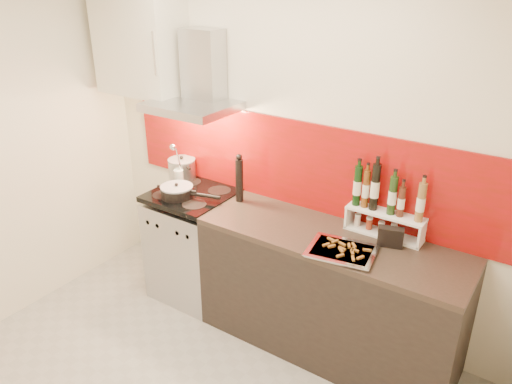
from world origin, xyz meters
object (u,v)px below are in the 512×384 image
Objects in this scene: stock_pot at (182,169)px; pepper_mill at (239,179)px; baking_tray at (342,251)px; range_stove at (195,245)px; counter at (328,294)px; saute_pan at (178,192)px.

pepper_mill is (0.64, -0.07, 0.09)m from stock_pot.
pepper_mill is at bearing 165.05° from baking_tray.
pepper_mill is at bearing 16.28° from range_stove.
counter is at bearing 132.64° from baking_tray.
pepper_mill reaches higher than counter.
stock_pot is at bearing 173.28° from pepper_mill.
counter is (1.20, 0.00, 0.01)m from range_stove.
counter is at bearing -7.07° from stock_pot.
stock_pot is 0.65m from pepper_mill.
range_stove is 0.51× the size of counter.
saute_pan is 1.04× the size of baking_tray.
counter is 1.57m from stock_pot.
saute_pan is 1.27× the size of pepper_mill.
saute_pan is at bearing -53.57° from stock_pot.
pepper_mill reaches higher than saute_pan.
counter is 1.04m from pepper_mill.
stock_pot is at bearing 172.93° from counter.
counter is 3.96× the size of baking_tray.
stock_pot is 0.48× the size of saute_pan.
range_stove is at bearing -35.82° from stock_pot.
baking_tray is (0.14, -0.15, 0.47)m from counter.
saute_pan is at bearing -151.44° from pepper_mill.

